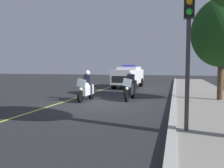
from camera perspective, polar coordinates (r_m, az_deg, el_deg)
name	(u,v)px	position (r m, az deg, el deg)	size (l,w,h in m)	color
ground_plane	(103,104)	(12.31, -2.26, -4.81)	(80.00, 80.00, 0.00)	#28282B
curb_strip	(173,105)	(11.75, 14.63, -5.02)	(48.00, 0.24, 0.15)	#B7B5AD
sidewalk_strip	(216,108)	(11.89, 23.86, -5.26)	(48.00, 3.60, 0.10)	gray
lane_stripe_center	(63,102)	(13.17, -11.82, -4.28)	(48.00, 0.12, 0.01)	#E0D14C
police_motorcycle_lead_left	(86,88)	(13.41, -6.21, -1.07)	(2.14, 0.59, 1.72)	black
police_motorcycle_lead_right	(130,88)	(13.74, 4.35, -0.93)	(2.14, 0.59, 1.72)	black
police_suv	(128,76)	(21.51, 3.97, 1.96)	(4.98, 2.25, 2.05)	silver
traffic_light	(189,27)	(7.12, 18.05, 13.05)	(0.38, 0.28, 4.06)	#38383D
tree_mid_block	(222,33)	(14.45, 25.06, 11.13)	(3.29, 3.29, 5.56)	#4C3823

